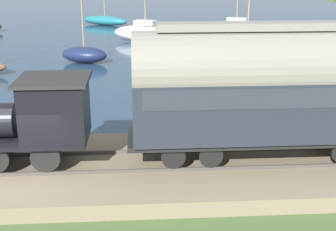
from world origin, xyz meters
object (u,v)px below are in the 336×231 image
(sailboat_navy, at_px, (84,54))
(rowboat_mid_harbor, at_px, (167,97))
(sailboat_teal, at_px, (105,20))
(passenger_coach, at_px, (275,85))
(sailboat_red, at_px, (246,73))
(steam_locomotive, at_px, (16,117))
(sailboat_white, at_px, (145,33))
(sailboat_yellow, at_px, (236,28))

(sailboat_navy, relative_size, rowboat_mid_harbor, 3.34)
(sailboat_teal, bearing_deg, rowboat_mid_harbor, -139.35)
(sailboat_teal, height_order, rowboat_mid_harbor, sailboat_teal)
(passenger_coach, height_order, sailboat_red, sailboat_red)
(steam_locomotive, xyz_separation_m, sailboat_navy, (19.07, -0.09, -1.53))
(sailboat_red, height_order, rowboat_mid_harbor, sailboat_red)
(sailboat_red, bearing_deg, steam_locomotive, 111.31)
(sailboat_white, xyz_separation_m, rowboat_mid_harbor, (-19.43, -0.70, -0.58))
(steam_locomotive, height_order, sailboat_teal, sailboat_teal)
(steam_locomotive, xyz_separation_m, passenger_coach, (0.00, -8.21, 0.89))
(sailboat_red, bearing_deg, sailboat_teal, -9.92)
(rowboat_mid_harbor, bearing_deg, sailboat_teal, 5.19)
(rowboat_mid_harbor, bearing_deg, passenger_coach, -165.77)
(sailboat_teal, xyz_separation_m, sailboat_yellow, (-9.68, -13.33, 0.18))
(steam_locomotive, relative_size, sailboat_white, 0.72)
(sailboat_navy, bearing_deg, rowboat_mid_harbor, -133.25)
(steam_locomotive, relative_size, sailboat_navy, 0.95)
(rowboat_mid_harbor, bearing_deg, sailboat_navy, 23.13)
(sailboat_yellow, relative_size, sailboat_navy, 1.50)
(sailboat_teal, xyz_separation_m, sailboat_navy, (-21.76, 0.14, 0.02))
(sailboat_white, bearing_deg, sailboat_yellow, -43.52)
(passenger_coach, relative_size, sailboat_white, 1.10)
(passenger_coach, bearing_deg, steam_locomotive, 90.00)
(sailboat_white, relative_size, sailboat_navy, 1.32)
(steam_locomotive, distance_m, sailboat_teal, 40.86)
(sailboat_white, height_order, rowboat_mid_harbor, sailboat_white)
(passenger_coach, xyz_separation_m, sailboat_yellow, (31.15, -5.36, -2.27))
(sailboat_teal, height_order, sailboat_yellow, sailboat_yellow)
(passenger_coach, distance_m, sailboat_teal, 41.68)
(sailboat_red, xyz_separation_m, sailboat_navy, (6.63, 10.13, 0.02))
(sailboat_teal, relative_size, sailboat_yellow, 0.95)
(sailboat_navy, bearing_deg, sailboat_white, -6.80)
(sailboat_red, bearing_deg, sailboat_yellow, -39.43)
(sailboat_white, bearing_deg, rowboat_mid_harbor, -149.87)
(steam_locomotive, distance_m, sailboat_navy, 19.13)
(passenger_coach, height_order, rowboat_mid_harbor, passenger_coach)
(passenger_coach, bearing_deg, sailboat_white, 7.20)
(steam_locomotive, xyz_separation_m, sailboat_white, (28.19, -4.65, -1.32))
(passenger_coach, height_order, sailboat_yellow, sailboat_yellow)
(passenger_coach, xyz_separation_m, sailboat_white, (28.19, 3.56, -2.21))
(sailboat_yellow, bearing_deg, sailboat_red, -171.76)
(sailboat_red, distance_m, rowboat_mid_harbor, 6.12)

